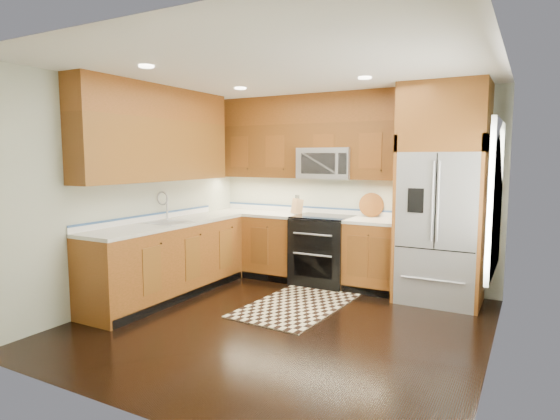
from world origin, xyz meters
The scene contains 16 objects.
ground centered at (0.00, 0.00, 0.00)m, with size 4.00×4.00×0.00m, color black.
wall_back centered at (0.00, 2.00, 1.30)m, with size 4.00×0.02×2.60m, color beige.
wall_left centered at (-2.00, 0.00, 1.30)m, with size 0.02×4.00×2.60m, color beige.
wall_right centered at (2.00, 0.00, 1.30)m, with size 0.02×4.00×2.60m, color beige.
window centered at (1.98, 0.20, 1.40)m, with size 0.04×1.10×1.30m.
base_cabinets centered at (-1.23, 0.90, 0.45)m, with size 2.85×3.00×0.90m.
countertop centered at (-1.09, 1.01, 0.92)m, with size 2.86×3.01×0.04m.
upper_cabinets centered at (-1.15, 1.09, 2.02)m, with size 2.85×3.00×1.15m.
range centered at (-0.25, 1.67, 0.47)m, with size 0.76×0.67×0.95m.
microwave centered at (-0.25, 1.80, 1.66)m, with size 0.76×0.40×0.42m.
refrigerator centered at (1.30, 1.63, 1.30)m, with size 0.98×0.75×2.60m.
sink_faucet centered at (-1.73, 0.23, 0.99)m, with size 0.54×0.44×0.37m.
rug centered at (-0.13, 0.64, 0.01)m, with size 0.96×1.61×0.01m, color black.
knife_block centered at (-0.69, 1.77, 1.05)m, with size 0.13×0.16×0.27m.
utensil_crock centered at (0.75, 1.83, 1.07)m, with size 0.17×0.17×0.38m.
cutting_board centered at (0.34, 1.94, 0.95)m, with size 0.33×0.33×0.02m, color brown.
Camera 1 is at (2.27, -4.16, 1.74)m, focal length 30.00 mm.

